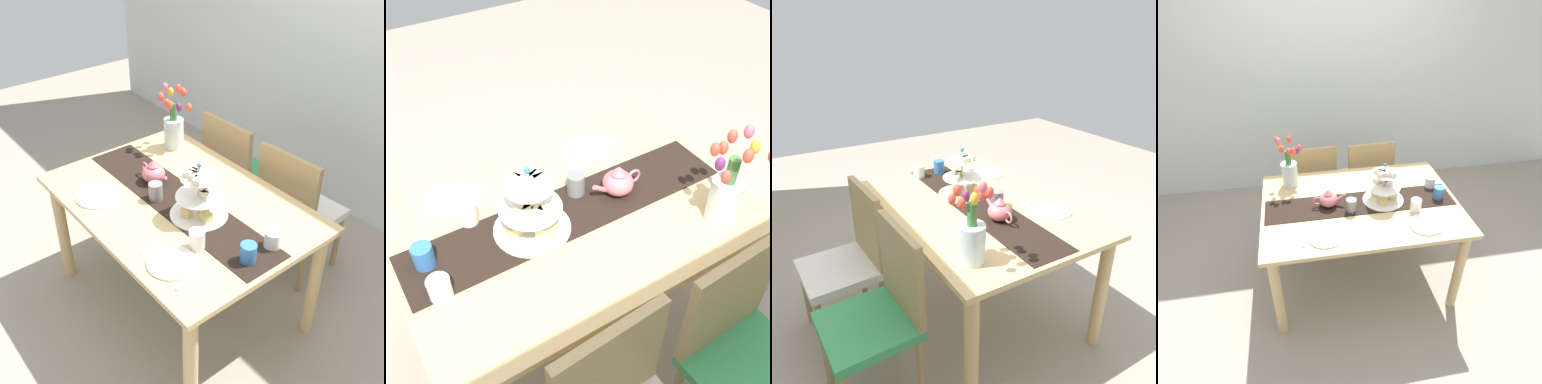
# 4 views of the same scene
# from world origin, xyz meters

# --- Properties ---
(ground_plane) EXTENTS (8.00, 8.00, 0.00)m
(ground_plane) POSITION_xyz_m (0.00, 0.00, 0.00)
(ground_plane) COLOR gray
(dining_table) EXTENTS (1.42, 0.99, 0.75)m
(dining_table) POSITION_xyz_m (0.00, 0.00, 0.64)
(dining_table) COLOR tan
(dining_table) RESTS_ON ground_plane
(chair_left) EXTENTS (0.44, 0.44, 0.91)m
(chair_left) POSITION_xyz_m (-0.30, 0.72, 0.50)
(chair_left) COLOR #9C8254
(chair_left) RESTS_ON ground_plane
(chair_right) EXTENTS (0.44, 0.44, 0.91)m
(chair_right) POSITION_xyz_m (0.22, 0.72, 0.50)
(chair_right) COLOR #9C8254
(chair_right) RESTS_ON ground_plane
(table_runner) EXTENTS (1.36, 0.28, 0.00)m
(table_runner) POSITION_xyz_m (0.00, -0.01, 0.75)
(table_runner) COLOR black
(table_runner) RESTS_ON dining_table
(tiered_cake_stand) EXTENTS (0.30, 0.30, 0.30)m
(tiered_cake_stand) POSITION_xyz_m (0.17, 0.00, 0.85)
(tiered_cake_stand) COLOR beige
(tiered_cake_stand) RESTS_ON table_runner
(teapot) EXTENTS (0.24, 0.13, 0.14)m
(teapot) POSITION_xyz_m (-0.23, 0.00, 0.81)
(teapot) COLOR #D66B75
(teapot) RESTS_ON table_runner
(tulip_vase) EXTENTS (0.20, 0.19, 0.41)m
(tulip_vase) POSITION_xyz_m (-0.49, 0.34, 0.89)
(tulip_vase) COLOR silver
(tulip_vase) RESTS_ON dining_table
(cream_jug) EXTENTS (0.08, 0.08, 0.08)m
(cream_jug) POSITION_xyz_m (0.58, 0.11, 0.79)
(cream_jug) COLOR white
(cream_jug) RESTS_ON dining_table
(dinner_plate_left) EXTENTS (0.23, 0.23, 0.01)m
(dinner_plate_left) POSITION_xyz_m (-0.29, -0.33, 0.75)
(dinner_plate_left) COLOR white
(dinner_plate_left) RESTS_ON dining_table
(fork_left) EXTENTS (0.02, 0.15, 0.01)m
(fork_left) POSITION_xyz_m (-0.44, -0.33, 0.75)
(fork_left) COLOR silver
(fork_left) RESTS_ON dining_table
(knife_left) EXTENTS (0.03, 0.17, 0.01)m
(knife_left) POSITION_xyz_m (-0.15, -0.33, 0.75)
(knife_left) COLOR silver
(knife_left) RESTS_ON dining_table
(dinner_plate_right) EXTENTS (0.23, 0.23, 0.01)m
(dinner_plate_right) POSITION_xyz_m (0.38, -0.33, 0.75)
(dinner_plate_right) COLOR white
(dinner_plate_right) RESTS_ON dining_table
(fork_right) EXTENTS (0.02, 0.15, 0.01)m
(fork_right) POSITION_xyz_m (0.23, -0.33, 0.75)
(fork_right) COLOR silver
(fork_right) RESTS_ON dining_table
(knife_right) EXTENTS (0.02, 0.17, 0.01)m
(knife_right) POSITION_xyz_m (0.52, -0.33, 0.75)
(knife_right) COLOR silver
(knife_right) RESTS_ON dining_table
(mug_grey) EXTENTS (0.08, 0.08, 0.09)m
(mug_grey) POSITION_xyz_m (-0.08, -0.09, 0.80)
(mug_grey) COLOR slate
(mug_grey) RESTS_ON table_runner
(mug_white_text) EXTENTS (0.08, 0.08, 0.09)m
(mug_white_text) POSITION_xyz_m (0.36, -0.17, 0.80)
(mug_white_text) COLOR white
(mug_white_text) RESTS_ON dining_table
(mug_orange) EXTENTS (0.08, 0.08, 0.09)m
(mug_orange) POSITION_xyz_m (0.58, -0.05, 0.80)
(mug_orange) COLOR #3370B7
(mug_orange) RESTS_ON dining_table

